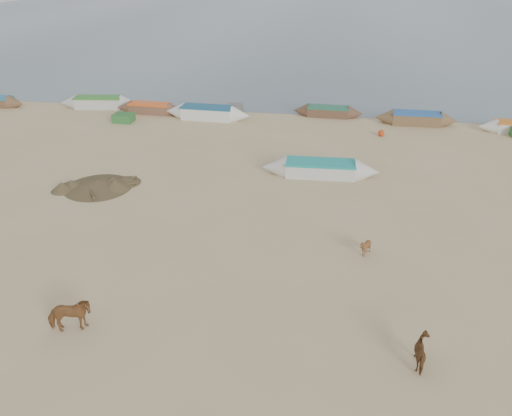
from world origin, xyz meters
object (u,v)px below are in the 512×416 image
(calf_right, at_px, (424,353))
(near_canoe, at_px, (320,169))
(calf_front, at_px, (365,247))
(cow_adult, at_px, (70,316))

(calf_right, xyz_separation_m, near_canoe, (-3.92, 14.03, -0.05))
(calf_front, xyz_separation_m, near_canoe, (-2.31, 8.01, 0.03))
(calf_front, height_order, near_canoe, near_canoe)
(calf_right, bearing_deg, cow_adult, 66.20)
(calf_front, height_order, calf_right, calf_right)
(cow_adult, xyz_separation_m, calf_right, (11.34, 0.37, -0.15))
(cow_adult, distance_m, calf_right, 11.35)
(near_canoe, bearing_deg, cow_adult, -120.13)
(calf_front, bearing_deg, calf_right, -4.29)
(near_canoe, bearing_deg, calf_right, -77.25)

